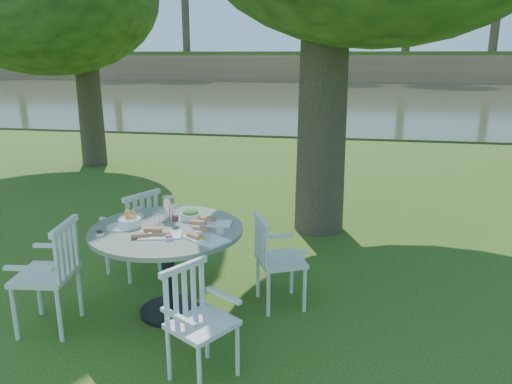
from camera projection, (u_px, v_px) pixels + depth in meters
ground at (253, 270)px, 5.58m from camera, size 140.00×140.00×0.00m
table at (167, 245)px, 4.48m from camera, size 1.36×1.36×0.84m
chair_ne at (272, 255)px, 4.66m from camera, size 0.56×0.58×0.88m
chair_nw at (137, 227)px, 5.31m from camera, size 0.61×0.62×0.94m
chair_sw at (55, 268)px, 4.26m from camera, size 0.52×0.54×0.97m
chair_se at (194, 313)px, 3.65m from camera, size 0.57×0.58×0.85m
tableware at (165, 221)px, 4.48m from camera, size 1.19×0.77×0.22m
river at (332, 98)px, 27.36m from camera, size 100.00×28.00×0.12m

